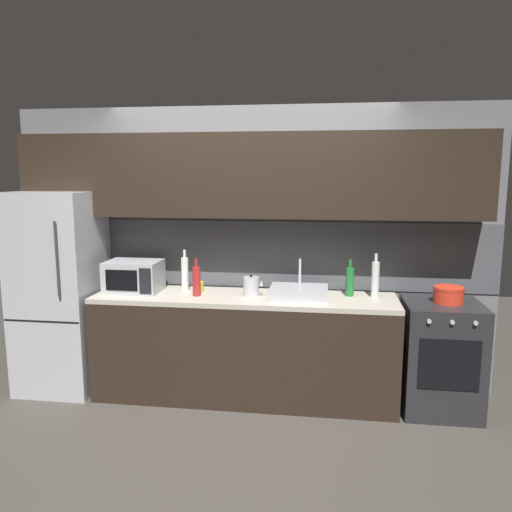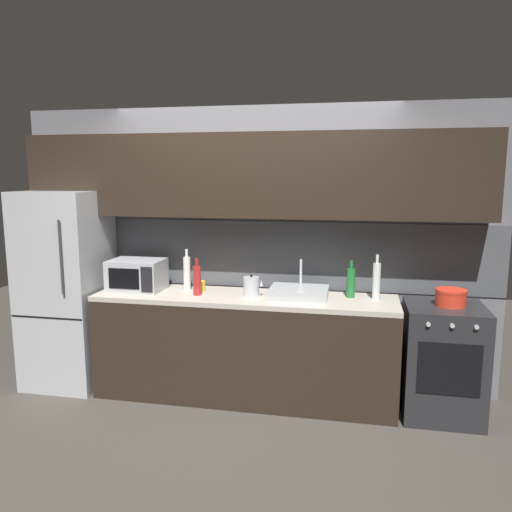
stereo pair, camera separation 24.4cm
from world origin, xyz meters
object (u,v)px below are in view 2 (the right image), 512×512
object	(u,v)px
wine_bottle_white	(187,273)
wine_bottle_clear	(376,281)
mug_yellow	(201,286)
microwave	(137,275)
kettle	(251,286)
wine_bottle_red	(197,280)
cooking_pot	(451,297)
oven_range	(442,360)
wine_bottle_green	(351,282)
refrigerator	(67,289)

from	to	relation	value
wine_bottle_white	wine_bottle_clear	distance (m)	1.63
wine_bottle_clear	mug_yellow	world-z (taller)	wine_bottle_clear
microwave	kettle	world-z (taller)	microwave
wine_bottle_red	cooking_pot	world-z (taller)	wine_bottle_red
oven_range	wine_bottle_green	bearing A→B (deg)	170.50
wine_bottle_clear	wine_bottle_green	bearing A→B (deg)	172.94
refrigerator	wine_bottle_green	size ratio (longest dim) A/B	5.69
microwave	wine_bottle_white	xyz separation A→B (m)	(0.43, 0.10, 0.02)
wine_bottle_red	wine_bottle_clear	size ratio (longest dim) A/B	0.86
wine_bottle_red	wine_bottle_clear	bearing A→B (deg)	5.86
wine_bottle_white	oven_range	bearing A→B (deg)	-3.14
kettle	wine_bottle_clear	distance (m)	1.03
refrigerator	wine_bottle_green	distance (m)	2.54
oven_range	mug_yellow	world-z (taller)	mug_yellow
mug_yellow	cooking_pot	size ratio (longest dim) A/B	0.38
cooking_pot	wine_bottle_green	bearing A→B (deg)	171.01
wine_bottle_red	mug_yellow	xyz separation A→B (m)	(-0.01, 0.15, -0.09)
kettle	microwave	bearing A→B (deg)	179.42
wine_bottle_white	mug_yellow	bearing A→B (deg)	-10.11
microwave	kettle	size ratio (longest dim) A/B	2.49
kettle	wine_bottle_clear	xyz separation A→B (m)	(1.02, 0.09, 0.07)
mug_yellow	wine_bottle_green	bearing A→B (deg)	1.27
refrigerator	wine_bottle_clear	xyz separation A→B (m)	(2.74, 0.10, 0.17)
wine_bottle_red	wine_bottle_green	world-z (taller)	wine_bottle_red
refrigerator	wine_bottle_white	world-z (taller)	refrigerator
refrigerator	wine_bottle_red	distance (m)	1.27
wine_bottle_clear	wine_bottle_green	world-z (taller)	wine_bottle_clear
wine_bottle_white	wine_bottle_clear	bearing A→B (deg)	-0.74
microwave	kettle	xyz separation A→B (m)	(1.03, -0.01, -0.05)
wine_bottle_green	cooking_pot	distance (m)	0.78
wine_bottle_red	mug_yellow	bearing A→B (deg)	95.16
oven_range	wine_bottle_red	bearing A→B (deg)	-178.45
refrigerator	kettle	size ratio (longest dim) A/B	9.56
refrigerator	wine_bottle_clear	size ratio (longest dim) A/B	4.78
refrigerator	oven_range	world-z (taller)	refrigerator
microwave	cooking_pot	world-z (taller)	microwave
cooking_pot	wine_bottle_white	bearing A→B (deg)	176.94
kettle	mug_yellow	distance (m)	0.48
refrigerator	wine_bottle_red	size ratio (longest dim) A/B	5.58
oven_range	mug_yellow	bearing A→B (deg)	177.33
refrigerator	wine_bottle_white	bearing A→B (deg)	6.03
refrigerator	mug_yellow	size ratio (longest dim) A/B	19.95
kettle	wine_bottle_white	xyz separation A→B (m)	(-0.60, 0.11, 0.07)
refrigerator	wine_bottle_red	bearing A→B (deg)	-2.53
oven_range	cooking_pot	distance (m)	0.52
wine_bottle_clear	wine_bottle_green	size ratio (longest dim) A/B	1.19
wine_bottle_red	mug_yellow	distance (m)	0.17
refrigerator	wine_bottle_white	distance (m)	1.13
refrigerator	wine_bottle_red	world-z (taller)	refrigerator
wine_bottle_white	wine_bottle_red	distance (m)	0.23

